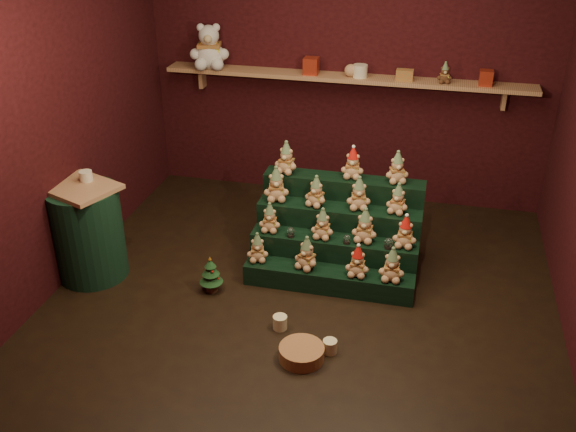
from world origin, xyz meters
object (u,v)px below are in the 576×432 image
(snow_globe_c, at_px, (389,243))
(mug_left, at_px, (280,322))
(wicker_basket, at_px, (302,353))
(snow_globe_a, at_px, (291,232))
(mug_right, at_px, (330,346))
(snow_globe_b, at_px, (347,239))
(side_table, at_px, (88,232))
(brown_bear, at_px, (445,73))
(mini_christmas_tree, at_px, (211,274))
(riser_tier_front, at_px, (328,280))
(white_bear, at_px, (209,40))

(snow_globe_c, relative_size, mug_left, 0.86)
(mug_left, bearing_deg, wicker_basket, -52.32)
(mug_left, bearing_deg, snow_globe_a, 97.36)
(snow_globe_c, relative_size, mug_right, 0.91)
(snow_globe_a, xyz_separation_m, snow_globe_c, (0.81, 0.00, 0.00))
(snow_globe_b, bearing_deg, mug_right, -87.56)
(side_table, distance_m, wicker_basket, 2.11)
(snow_globe_a, bearing_deg, brown_bear, 53.82)
(snow_globe_b, distance_m, mini_christmas_tree, 1.15)
(wicker_basket, bearing_deg, mug_left, 127.68)
(side_table, distance_m, mini_christmas_tree, 1.10)
(snow_globe_a, relative_size, wicker_basket, 0.27)
(riser_tier_front, relative_size, mug_right, 13.62)
(wicker_basket, bearing_deg, snow_globe_a, 107.28)
(snow_globe_c, xyz_separation_m, white_bear, (-2.00, 1.52, 1.19))
(snow_globe_b, xyz_separation_m, snow_globe_c, (0.34, -0.00, 0.01))
(snow_globe_a, relative_size, brown_bear, 0.46)
(wicker_basket, distance_m, white_bear, 3.37)
(riser_tier_front, distance_m, mini_christmas_tree, 0.96)
(white_bear, xyz_separation_m, brown_bear, (2.30, 0.00, -0.18))
(riser_tier_front, xyz_separation_m, mini_christmas_tree, (-0.93, -0.25, 0.07))
(mini_christmas_tree, xyz_separation_m, wicker_basket, (0.90, -0.66, -0.11))
(riser_tier_front, distance_m, mug_right, 0.80)
(riser_tier_front, height_order, wicker_basket, riser_tier_front)
(mini_christmas_tree, height_order, brown_bear, brown_bear)
(snow_globe_b, height_order, white_bear, white_bear)
(mug_right, bearing_deg, white_bear, 124.65)
(mug_left, bearing_deg, white_bear, 119.48)
(riser_tier_front, relative_size, snow_globe_b, 17.82)
(snow_globe_c, xyz_separation_m, side_table, (-2.45, -0.40, 0.01))
(snow_globe_a, relative_size, snow_globe_c, 0.93)
(mug_left, xyz_separation_m, wicker_basket, (0.23, -0.30, -0.00))
(snow_globe_b, relative_size, side_table, 0.09)
(mini_christmas_tree, bearing_deg, brown_bear, 48.88)
(snow_globe_c, relative_size, mini_christmas_tree, 0.28)
(snow_globe_c, bearing_deg, mug_left, -133.06)
(mini_christmas_tree, relative_size, wicker_basket, 1.02)
(snow_globe_a, xyz_separation_m, mug_right, (0.51, -0.95, -0.35))
(mug_left, relative_size, mug_right, 1.05)
(mug_right, height_order, white_bear, white_bear)
(riser_tier_front, height_order, snow_globe_c, snow_globe_c)
(riser_tier_front, bearing_deg, snow_globe_a, 155.87)
(snow_globe_c, bearing_deg, brown_bear, 78.93)
(snow_globe_b, height_order, mini_christmas_tree, snow_globe_b)
(snow_globe_a, distance_m, mug_right, 1.13)
(mini_christmas_tree, distance_m, mug_right, 1.22)
(snow_globe_b, relative_size, mini_christmas_tree, 0.24)
(snow_globe_a, bearing_deg, wicker_basket, -72.72)
(riser_tier_front, xyz_separation_m, snow_globe_c, (0.45, 0.16, 0.32))
(wicker_basket, relative_size, white_bear, 0.59)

